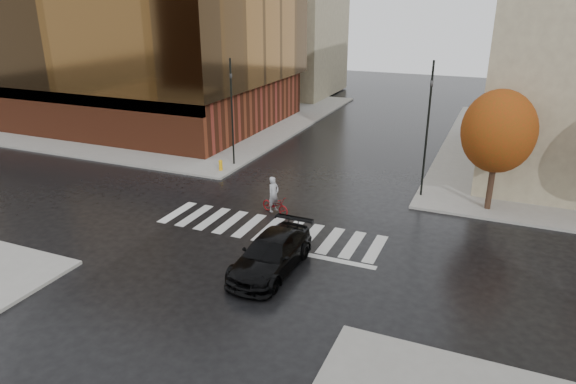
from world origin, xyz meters
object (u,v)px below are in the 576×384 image
(traffic_light_nw, at_px, (232,106))
(sedan, at_px, (271,254))
(fire_hydrant, at_px, (221,164))
(cyclist, at_px, (275,201))
(traffic_light_ne, at_px, (428,120))

(traffic_light_nw, bearing_deg, sedan, 11.61)
(sedan, height_order, traffic_light_nw, traffic_light_nw)
(fire_hydrant, bearing_deg, sedan, -50.78)
(sedan, height_order, cyclist, cyclist)
(traffic_light_nw, bearing_deg, cyclist, 19.78)
(traffic_light_ne, relative_size, fire_hydrant, 10.53)
(cyclist, height_order, traffic_light_ne, traffic_light_ne)
(sedan, bearing_deg, fire_hydrant, 130.07)
(sedan, xyz_separation_m, traffic_light_ne, (4.43, 11.24, 3.81))
(traffic_light_ne, bearing_deg, sedan, 49.39)
(sedan, relative_size, cyclist, 2.57)
(traffic_light_ne, bearing_deg, cyclist, 19.73)
(sedan, distance_m, traffic_light_ne, 12.67)
(cyclist, height_order, traffic_light_nw, traffic_light_nw)
(traffic_light_nw, xyz_separation_m, traffic_light_ne, (12.97, -0.97, 0.37))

